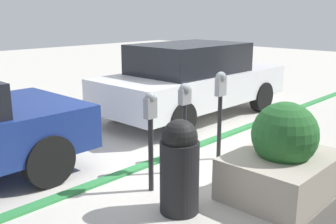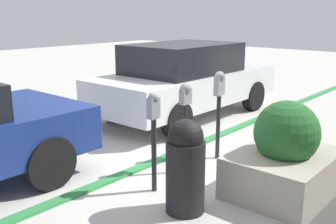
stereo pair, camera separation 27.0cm
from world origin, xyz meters
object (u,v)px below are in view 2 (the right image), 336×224
(parking_meter_nearest, at_px, (154,125))
(trash_bin, at_px, (185,166))
(parked_car_middle, at_px, (186,79))
(parking_meter_second, at_px, (185,106))
(parking_meter_middle, at_px, (219,97))
(planter_box, at_px, (285,157))

(parking_meter_nearest, relative_size, trash_bin, 1.18)
(parked_car_middle, bearing_deg, parking_meter_nearest, -147.97)
(parking_meter_nearest, relative_size, parked_car_middle, 0.28)
(parking_meter_second, distance_m, parking_meter_middle, 0.78)
(parking_meter_second, bearing_deg, planter_box, -77.61)
(parked_car_middle, relative_size, trash_bin, 4.13)
(parking_meter_second, xyz_separation_m, parking_meter_middle, (0.78, -0.04, 0.01))
(parked_car_middle, height_order, trash_bin, parked_car_middle)
(parking_meter_second, relative_size, parked_car_middle, 0.29)
(parked_car_middle, xyz_separation_m, trash_bin, (-3.45, -2.72, -0.28))
(parking_meter_middle, distance_m, trash_bin, 1.88)
(parking_meter_nearest, xyz_separation_m, planter_box, (1.06, -1.29, -0.41))
(trash_bin, bearing_deg, parking_meter_second, 38.65)
(planter_box, bearing_deg, parking_meter_nearest, 129.50)
(parking_meter_middle, bearing_deg, parked_car_middle, 49.16)
(parking_meter_nearest, height_order, trash_bin, parking_meter_nearest)
(parking_meter_middle, xyz_separation_m, parked_car_middle, (1.75, 2.03, -0.15))
(parking_meter_nearest, height_order, planter_box, parking_meter_nearest)
(trash_bin, bearing_deg, parking_meter_nearest, 76.00)
(parking_meter_nearest, bearing_deg, parked_car_middle, 32.25)
(planter_box, bearing_deg, parked_car_middle, 56.49)
(parking_meter_second, height_order, parked_car_middle, parked_car_middle)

